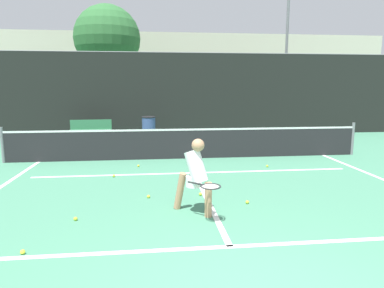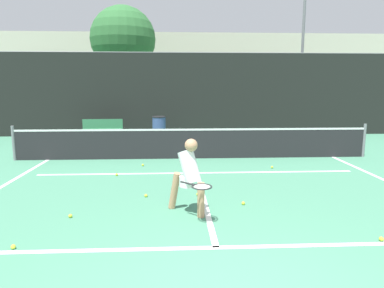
{
  "view_description": "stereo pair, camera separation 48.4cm",
  "coord_description": "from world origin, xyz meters",
  "px_view_note": "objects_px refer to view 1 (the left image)",
  "views": [
    {
      "loc": [
        -1.05,
        -2.89,
        2.25
      ],
      "look_at": [
        -0.18,
        4.76,
        0.95
      ],
      "focal_mm": 32.0,
      "sensor_mm": 36.0,
      "label": 1
    },
    {
      "loc": [
        -0.57,
        -2.93,
        2.25
      ],
      "look_at": [
        -0.18,
        4.76,
        0.95
      ],
      "focal_mm": 32.0,
      "sensor_mm": 36.0,
      "label": 2
    }
  ],
  "objects_px": {
    "courtside_bench": "(91,129)",
    "player_practicing": "(196,173)",
    "parked_car": "(198,115)",
    "trash_bin": "(149,128)"
  },
  "relations": [
    {
      "from": "courtside_bench",
      "to": "player_practicing",
      "type": "bearing_deg",
      "value": -71.92
    },
    {
      "from": "courtside_bench",
      "to": "parked_car",
      "type": "bearing_deg",
      "value": 43.3
    },
    {
      "from": "courtside_bench",
      "to": "trash_bin",
      "type": "xyz_separation_m",
      "value": [
        2.41,
        -0.1,
        0.02
      ]
    },
    {
      "from": "courtside_bench",
      "to": "trash_bin",
      "type": "relative_size",
      "value": 1.73
    },
    {
      "from": "trash_bin",
      "to": "courtside_bench",
      "type": "bearing_deg",
      "value": 177.7
    },
    {
      "from": "player_practicing",
      "to": "courtside_bench",
      "type": "relative_size",
      "value": 0.8
    },
    {
      "from": "courtside_bench",
      "to": "parked_car",
      "type": "height_order",
      "value": "parked_car"
    },
    {
      "from": "player_practicing",
      "to": "parked_car",
      "type": "bearing_deg",
      "value": 124.67
    },
    {
      "from": "player_practicing",
      "to": "trash_bin",
      "type": "height_order",
      "value": "player_practicing"
    },
    {
      "from": "player_practicing",
      "to": "parked_car",
      "type": "distance_m",
      "value": 14.36
    }
  ]
}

